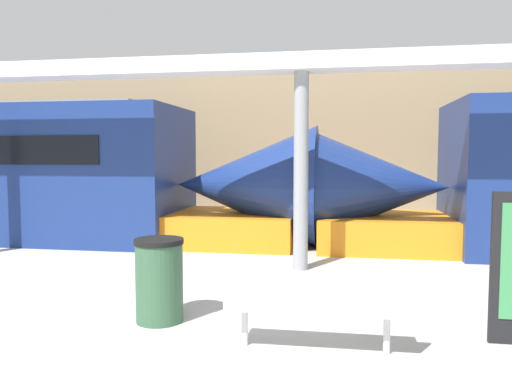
{
  "coord_description": "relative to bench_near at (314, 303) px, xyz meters",
  "views": [
    {
      "loc": [
        1.77,
        -4.1,
        1.99
      ],
      "look_at": [
        0.42,
        3.78,
        1.4
      ],
      "focal_mm": 35.0,
      "sensor_mm": 36.0,
      "label": 1
    }
  ],
  "objects": [
    {
      "name": "support_column_near",
      "position": [
        -0.43,
        3.66,
        1.19
      ],
      "size": [
        0.25,
        0.25,
        3.41
      ],
      "primitive_type": "cylinder",
      "color": "gray",
      "rests_on": "ground_plane"
    },
    {
      "name": "canopy_beam",
      "position": [
        -0.43,
        3.66,
        3.04
      ],
      "size": [
        28.0,
        0.6,
        0.28
      ],
      "primitive_type": "cube",
      "color": "silver",
      "rests_on": "support_column_near"
    },
    {
      "name": "ground_plane",
      "position": [
        -1.52,
        -0.84,
        -0.51
      ],
      "size": [
        60.0,
        60.0,
        0.0
      ],
      "primitive_type": "plane",
      "color": "#B2AFA8"
    },
    {
      "name": "trash_bin",
      "position": [
        -1.88,
        0.65,
        -0.01
      ],
      "size": [
        0.59,
        0.59,
        1.0
      ],
      "color": "#2D5138",
      "rests_on": "ground_plane"
    },
    {
      "name": "station_wall",
      "position": [
        -1.52,
        10.06,
        1.99
      ],
      "size": [
        56.0,
        0.2,
        5.0
      ],
      "primitive_type": "cube",
      "color": "#9E8460",
      "rests_on": "ground_plane"
    },
    {
      "name": "bench_near",
      "position": [
        0.0,
        0.0,
        0.0
      ],
      "size": [
        1.82,
        0.46,
        0.85
      ],
      "rotation": [
        0.0,
        0.0,
        0.01
      ],
      "color": "silver",
      "rests_on": "ground_plane"
    }
  ]
}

